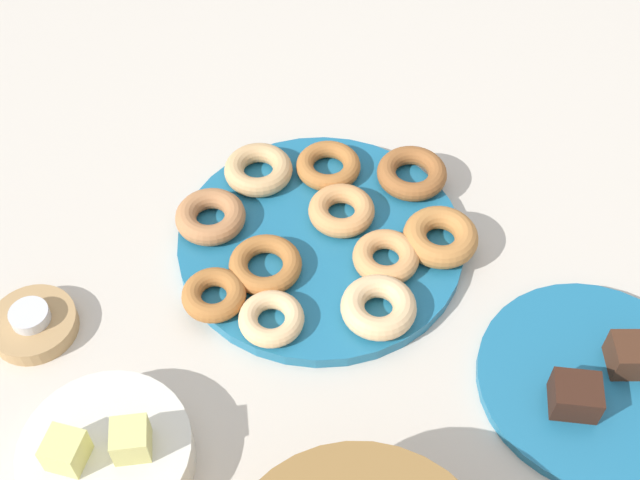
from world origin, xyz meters
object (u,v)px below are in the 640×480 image
object	(u,v)px
donut_9	(440,237)
brownie_far	(575,396)
donut_7	(271,319)
cake_plate	(595,381)
donut_5	(379,307)
donut_3	(214,295)
donut_1	(386,257)
fruit_bowl	(108,456)
donut_8	(211,217)
melon_chunk_left	(131,440)
donut_4	(412,173)
donut_6	(328,166)
tealight	(30,316)
brownie_near	(633,355)
candle_holder	(34,324)
donut_2	(265,265)
donut_0	(258,170)
melon_chunk_right	(65,450)
donut_10	(341,211)
donut_plate	(321,241)

from	to	relation	value
donut_9	brownie_far	world-z (taller)	brownie_far
donut_7	cake_plate	bearing A→B (deg)	170.92
donut_5	donut_3	bearing A→B (deg)	-3.89
donut_1	fruit_bowl	size ratio (longest dim) A/B	0.46
donut_8	melon_chunk_left	distance (m)	0.32
donut_4	donut_6	bearing A→B (deg)	-5.78
donut_8	tealight	distance (m)	0.24
fruit_bowl	donut_7	bearing A→B (deg)	-132.82
donut_9	brownie_near	distance (m)	0.26
donut_5	donut_8	bearing A→B (deg)	-32.22
donut_4	brownie_near	xyz separation A→B (m)	(-0.23, 0.27, 0.00)
donut_3	brownie_far	xyz separation A→B (m)	(-0.39, 0.12, 0.00)
donut_8	candle_holder	size ratio (longest dim) A/B	0.88
brownie_far	fruit_bowl	bearing A→B (deg)	9.16
candle_holder	tealight	distance (m)	0.02
donut_8	donut_9	bearing A→B (deg)	174.93
tealight	brownie_near	bearing A→B (deg)	177.18
donut_3	donut_6	xyz separation A→B (m)	(-0.13, -0.21, 0.00)
melon_chunk_left	candle_holder	bearing A→B (deg)	-47.34
donut_2	donut_6	size ratio (longest dim) A/B	1.03
donut_0	cake_plate	size ratio (longest dim) A/B	0.35
donut_8	donut_7	bearing A→B (deg)	120.09
donut_7	melon_chunk_left	distance (m)	0.21
donut_5	donut_6	size ratio (longest dim) A/B	1.03
brownie_near	candle_holder	size ratio (longest dim) A/B	0.50
donut_6	fruit_bowl	xyz separation A→B (m)	(0.21, 0.41, -0.01)
donut_5	candle_holder	size ratio (longest dim) A/B	0.88
cake_plate	candle_holder	world-z (taller)	candle_holder
donut_7	melon_chunk_right	size ratio (longest dim) A/B	2.08
donut_7	candle_holder	distance (m)	0.27
fruit_bowl	brownie_far	bearing A→B (deg)	-170.84
brownie_near	melon_chunk_right	size ratio (longest dim) A/B	1.38
donut_1	brownie_near	size ratio (longest dim) A/B	1.62
donut_6	brownie_near	xyz separation A→B (m)	(-0.34, 0.28, 0.00)
donut_10	donut_2	bearing A→B (deg)	44.38
donut_10	melon_chunk_left	distance (m)	0.39
donut_3	brownie_far	size ratio (longest dim) A/B	1.51
melon_chunk_left	donut_3	bearing A→B (deg)	-105.75
donut_7	tealight	world-z (taller)	donut_7
donut_3	brownie_near	world-z (taller)	brownie_near
donut_plate	donut_0	xyz separation A→B (m)	(0.08, -0.10, 0.02)
donut_plate	donut_4	bearing A→B (deg)	-139.09
donut_9	candle_holder	distance (m)	0.49
donut_4	donut_8	xyz separation A→B (m)	(0.25, 0.08, 0.00)
donut_9	fruit_bowl	bearing A→B (deg)	39.43
donut_8	melon_chunk_left	xyz separation A→B (m)	(0.04, 0.31, 0.03)
donut_0	donut_7	distance (m)	0.23
donut_3	tealight	bearing A→B (deg)	9.79
donut_0	brownie_far	distance (m)	0.48
donut_10	fruit_bowl	size ratio (longest dim) A/B	0.48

